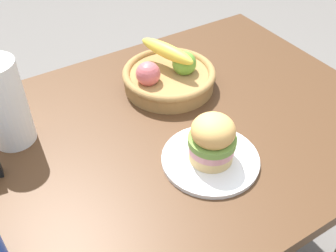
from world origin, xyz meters
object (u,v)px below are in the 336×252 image
paper_towel_roll (4,104)px  fruit_basket (169,75)px  plate (210,159)px  sandwich (212,139)px

paper_towel_roll → fruit_basket: bearing=-1.5°
plate → paper_towel_roll: size_ratio=1.04×
fruit_basket → paper_towel_roll: 0.48m
plate → fruit_basket: size_ratio=0.86×
fruit_basket → paper_towel_roll: size_ratio=1.21×
plate → sandwich: bearing=0.0°
sandwich → fruit_basket: bearing=76.2°
plate → fruit_basket: (0.08, 0.33, 0.04)m
plate → fruit_basket: 0.34m
plate → paper_towel_roll: bearing=139.1°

